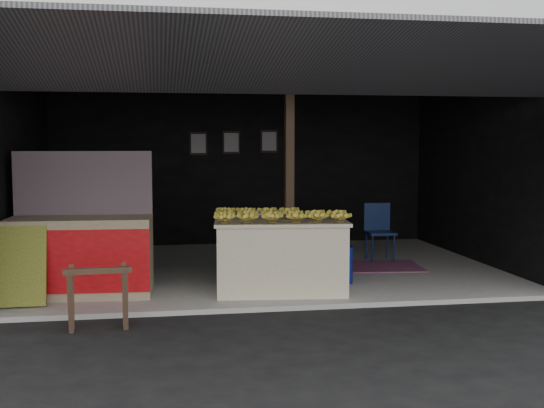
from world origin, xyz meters
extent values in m
plane|color=black|center=(0.00, 0.00, 0.00)|extent=(80.00, 80.00, 0.00)
cube|color=gray|center=(0.00, 2.50, 0.03)|extent=(7.00, 5.00, 0.06)
cube|color=black|center=(0.00, 5.00, 1.51)|extent=(7.00, 0.15, 2.90)
cube|color=black|center=(-3.50, 2.50, 1.51)|extent=(0.15, 5.00, 2.90)
cube|color=black|center=(3.50, 2.50, 1.51)|extent=(0.15, 5.00, 2.90)
cube|color=#232326|center=(0.00, 2.50, 2.96)|extent=(7.20, 5.20, 0.12)
cube|color=#232326|center=(0.00, -0.95, 2.73)|extent=(7.40, 2.47, 0.48)
cube|color=#4B3425|center=(0.30, 1.90, 1.49)|extent=(0.12, 0.12, 2.85)
cube|color=beige|center=(-0.03, 0.79, 0.49)|extent=(1.67, 1.11, 0.87)
cube|color=beige|center=(-0.03, 0.79, 0.95)|extent=(1.74, 1.18, 0.04)
cube|color=white|center=(-0.04, 1.85, 0.51)|extent=(0.83, 0.57, 0.91)
cube|color=navy|center=(-0.04, 1.57, 0.56)|extent=(0.64, 0.04, 0.27)
cube|color=#B21414|center=(-0.04, 1.57, 0.24)|extent=(0.41, 0.03, 0.09)
cube|color=#998466|center=(-2.48, 0.98, 0.54)|extent=(1.75, 0.84, 0.96)
cube|color=red|center=(-2.48, 0.59, 0.54)|extent=(1.71, 0.11, 0.75)
cube|color=white|center=(-2.48, 0.58, 0.54)|extent=(0.58, 0.04, 0.19)
cube|color=#211A4E|center=(-2.48, 1.30, 1.42)|extent=(1.71, 0.14, 0.80)
cube|color=black|center=(-3.12, 0.51, 0.52)|extent=(0.62, 0.27, 0.91)
cube|color=#4B3425|center=(-2.41, -0.66, 0.34)|extent=(0.07, 0.26, 0.65)
cube|color=#4B3425|center=(-1.88, -0.62, 0.34)|extent=(0.07, 0.26, 0.65)
cube|color=#4B3425|center=(-2.44, -0.34, 0.34)|extent=(0.07, 0.26, 0.65)
cube|color=#4B3425|center=(-1.90, -0.30, 0.34)|extent=(0.07, 0.26, 0.65)
cube|color=#4B3425|center=(-2.16, -0.48, 0.63)|extent=(0.69, 0.11, 0.06)
cylinder|color=navy|center=(0.86, 1.15, 0.29)|extent=(0.31, 0.31, 0.46)
cylinder|color=#0B183D|center=(1.74, 2.52, 0.28)|extent=(0.03, 0.03, 0.45)
cylinder|color=#0B183D|center=(2.09, 2.52, 0.28)|extent=(0.03, 0.03, 0.45)
cylinder|color=#0B183D|center=(1.75, 2.87, 0.28)|extent=(0.03, 0.03, 0.45)
cylinder|color=#0B183D|center=(2.10, 2.86, 0.28)|extent=(0.03, 0.03, 0.45)
cube|color=#0B183D|center=(1.92, 2.69, 0.51)|extent=(0.44, 0.44, 0.04)
cube|color=#0B183D|center=(1.92, 2.89, 0.74)|extent=(0.43, 0.05, 0.46)
cube|color=#6C1849|center=(1.62, 2.24, 0.07)|extent=(1.60, 1.16, 0.01)
cube|color=black|center=(-0.80, 4.90, 1.91)|extent=(0.32, 0.03, 0.42)
cube|color=#4C4C59|center=(-0.80, 4.88, 1.91)|extent=(0.26, 0.02, 0.34)
cube|color=black|center=(-0.20, 4.90, 1.93)|extent=(0.32, 0.03, 0.42)
cube|color=#4C4C59|center=(-0.20, 4.88, 1.93)|extent=(0.26, 0.02, 0.34)
cube|color=black|center=(0.50, 4.90, 1.95)|extent=(0.32, 0.03, 0.42)
cube|color=#4C4C59|center=(0.50, 4.88, 1.95)|extent=(0.26, 0.02, 0.34)
camera|label=1|loc=(-1.54, -7.54, 1.94)|focal=45.00mm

